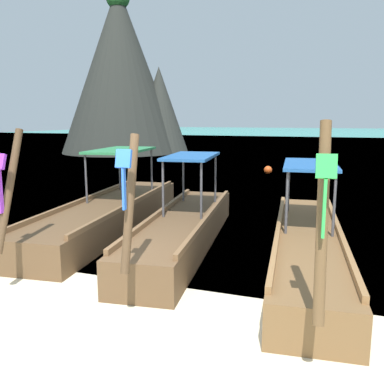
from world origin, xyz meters
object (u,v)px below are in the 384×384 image
at_px(longtail_boat_violet_ribbon, 109,213).
at_px(longtail_boat_blue_ribbon, 184,228).
at_px(mooring_buoy_near, 268,170).
at_px(karst_rock, 124,75).
at_px(longtail_boat_green_ribbon, 308,245).

distance_m(longtail_boat_violet_ribbon, longtail_boat_blue_ribbon, 2.37).
xyz_separation_m(longtail_boat_blue_ribbon, mooring_buoy_near, (-0.19, 12.20, -0.17)).
bearing_deg(karst_rock, longtail_boat_violet_ribbon, -62.62).
bearing_deg(longtail_boat_blue_ribbon, longtail_boat_violet_ribbon, 162.08).
height_order(longtail_boat_green_ribbon, mooring_buoy_near, longtail_boat_green_ribbon).
height_order(karst_rock, mooring_buoy_near, karst_rock).
xyz_separation_m(longtail_boat_violet_ribbon, longtail_boat_green_ribbon, (4.83, -1.04, -0.01)).
distance_m(longtail_boat_blue_ribbon, karst_rock, 26.21).
xyz_separation_m(karst_rock, mooring_buoy_near, (13.03, -9.71, -5.85)).
xyz_separation_m(longtail_boat_violet_ribbon, karst_rock, (-10.97, 21.18, 5.69)).
bearing_deg(longtail_boat_violet_ribbon, longtail_boat_green_ribbon, -12.12).
bearing_deg(longtail_boat_green_ribbon, longtail_boat_violet_ribbon, 167.88).
relative_size(longtail_boat_violet_ribbon, mooring_buoy_near, 19.00).
height_order(longtail_boat_green_ribbon, karst_rock, karst_rock).
height_order(longtail_boat_blue_ribbon, mooring_buoy_near, longtail_boat_blue_ribbon).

